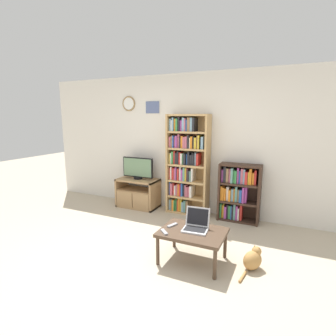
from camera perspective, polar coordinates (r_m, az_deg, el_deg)
The scene contains 11 objects.
ground_plane at distance 3.56m, azimuth -8.53°, elevation -19.60°, with size 18.00×18.00×0.00m, color #BCAD93.
wall_back at distance 5.02m, azimuth 4.59°, elevation 5.26°, with size 6.41×0.09×2.60m.
tv_stand at distance 5.37m, azimuth -6.62°, elevation -5.39°, with size 0.82×0.46×0.58m.
television at distance 5.28m, azimuth -6.58°, elevation -0.04°, with size 0.66×0.18×0.43m.
bookshelf_tall at distance 4.89m, azimuth 3.94°, elevation 0.93°, with size 0.78×0.30×1.86m.
bookshelf_short at distance 4.75m, azimuth 14.87°, elevation -5.03°, with size 0.70×0.29×1.02m.
coffee_table at distance 3.40m, azimuth 5.35°, elevation -14.20°, with size 0.80×0.60×0.41m.
laptop at distance 3.41m, azimuth 6.16°, elevation -12.07°, with size 0.33×0.31×0.26m.
remote_near_laptop at distance 3.50m, azimuth 0.96°, elevation -12.34°, with size 0.10×0.17×0.02m.
remote_far_from_laptop at distance 3.31m, azimuth -0.86°, elevation -13.73°, with size 0.15×0.14×0.02m.
cat at distance 3.49m, azimuth 18.02°, elevation -18.39°, with size 0.29×0.50×0.28m.
Camera 1 is at (1.72, -2.53, 1.81)m, focal length 28.00 mm.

